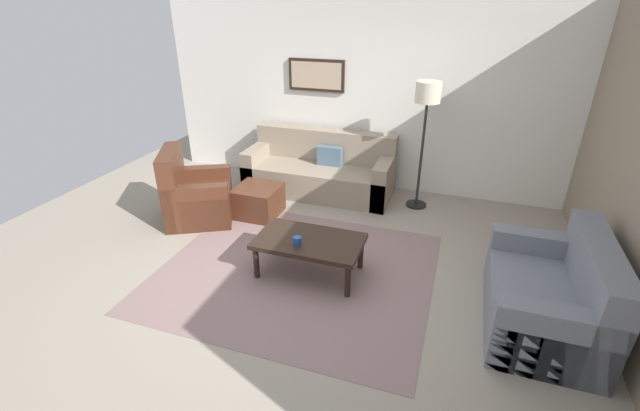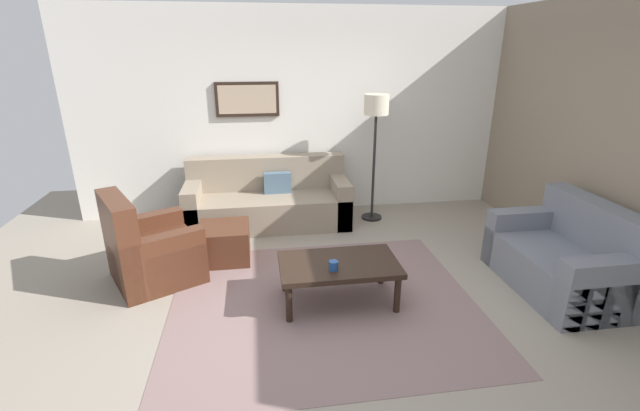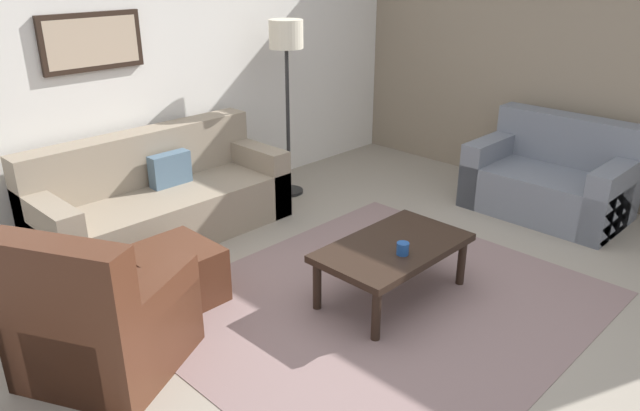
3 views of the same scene
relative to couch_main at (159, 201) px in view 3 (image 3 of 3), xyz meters
The scene contains 12 objects.
ground_plane 2.18m from the couch_main, 78.47° to the right, with size 8.00×8.00×0.00m, color gray.
rear_partition 1.28m from the couch_main, 48.11° to the left, with size 6.00×0.12×2.80m, color silver.
stone_feature_panel 4.18m from the couch_main, 31.68° to the right, with size 0.12×5.20×2.80m, color gray.
area_rug 2.18m from the couch_main, 78.47° to the right, with size 2.85×2.47×0.01m, color gray.
couch_main is the anchor object (origin of this frame).
couch_loveseat 3.62m from the couch_main, 37.24° to the right, with size 0.89×1.37×0.88m.
armchair_leather 1.91m from the couch_main, 131.71° to the right, with size 1.08×1.08×0.95m.
ottoman 1.18m from the couch_main, 117.05° to the right, with size 0.56×0.56×0.40m, color #4C2819.
coffee_table 2.17m from the couch_main, 74.53° to the right, with size 1.10×0.64×0.41m.
cup 2.29m from the couch_main, 77.29° to the right, with size 0.08×0.08×0.09m, color #1E478C.
lamp_standing 1.82m from the couch_main, ahead, with size 0.32×0.32×1.71m.
framed_artwork 1.39m from the couch_main, 117.60° to the left, with size 0.84×0.04×0.45m.
Camera 3 is at (-2.87, -2.22, 2.27)m, focal length 33.76 mm.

